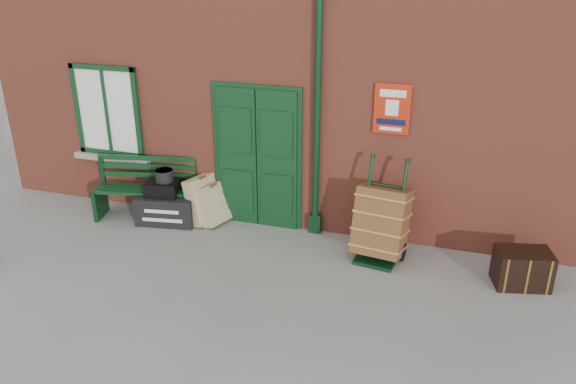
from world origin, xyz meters
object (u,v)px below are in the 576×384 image
at_px(houdini_trunk, 167,209).
at_px(porter_trolley, 381,222).
at_px(dark_trunk, 522,268).
at_px(bench, 148,187).

height_order(houdini_trunk, porter_trolley, porter_trolley).
height_order(porter_trolley, dark_trunk, porter_trolley).
distance_m(houdini_trunk, porter_trolley, 3.47).
bearing_deg(dark_trunk, houdini_trunk, 163.75).
bearing_deg(porter_trolley, dark_trunk, 2.39).
height_order(bench, porter_trolley, porter_trolley).
relative_size(bench, dark_trunk, 2.54).
relative_size(porter_trolley, dark_trunk, 2.08).
xyz_separation_m(bench, houdini_trunk, (0.39, -0.12, -0.29)).
xyz_separation_m(bench, porter_trolley, (3.84, -0.23, 0.03)).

